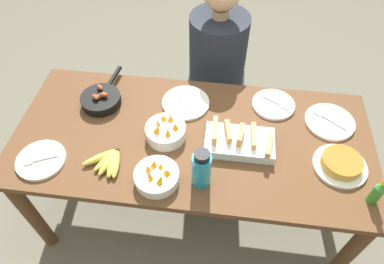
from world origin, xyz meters
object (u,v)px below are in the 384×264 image
Objects in this scene: empty_plate_near_front at (329,122)px; empty_plate_far_left at (41,160)px; melon_tray at (239,141)px; fruit_bowl_citrus at (166,131)px; banana_bunch at (109,161)px; fruit_bowl_mango at (157,176)px; empty_plate_mid_edge at (273,104)px; person_figure at (216,80)px; skillet at (101,99)px; frittata_plate_center at (341,164)px; water_bottle at (201,169)px; hot_sauce_bottle at (378,192)px; empty_plate_far_right at (186,103)px.

empty_plate_near_front and empty_plate_far_left have the same top height.
fruit_bowl_citrus is (-0.36, 0.01, 0.01)m from melon_tray.
fruit_bowl_mango is at bearing -14.74° from banana_bunch.
empty_plate_near_front is 1.27× the size of fruit_bowl_citrus.
person_figure reaches higher than empty_plate_mid_edge.
frittata_plate_center is (1.20, -0.26, -0.00)m from skillet.
fruit_bowl_mango is 0.25m from fruit_bowl_citrus.
frittata_plate_center reaches higher than banana_bunch.
water_bottle reaches higher than frittata_plate_center.
skillet is at bearing -138.75° from person_figure.
frittata_plate_center is (0.46, -0.06, -0.01)m from melon_tray.
fruit_bowl_citrus is at bearing -106.06° from person_figure.
fruit_bowl_citrus reaches higher than empty_plate_mid_edge.
fruit_bowl_citrus is (-0.82, 0.08, 0.01)m from frittata_plate_center.
fruit_bowl_mango is at bearing -131.04° from skillet.
melon_tray is 1.34× the size of frittata_plate_center.
fruit_bowl_citrus is 1.16× the size of hot_sauce_bottle.
empty_plate_mid_edge is 0.60m from fruit_bowl_citrus.
banana_bunch is 0.58× the size of melon_tray.
fruit_bowl_mango is 0.95× the size of water_bottle.
banana_bunch is 0.84× the size of empty_plate_far_left.
person_figure is at bearing 128.58° from empty_plate_mid_edge.
water_bottle reaches higher than banana_bunch.
frittata_plate_center is 1.07× the size of empty_plate_far_left.
empty_plate_far_right is (-0.75, 0.31, -0.02)m from frittata_plate_center.
melon_tray is (0.59, 0.18, 0.01)m from banana_bunch.
empty_plate_near_front is at bearing 35.14° from water_bottle.
water_bottle is at bearing -122.55° from empty_plate_mid_edge.
empty_plate_far_left is at bearing 165.13° from skillet.
banana_bunch is 0.52m from empty_plate_far_right.
melon_tray is 1.44× the size of empty_plate_far_left.
empty_plate_far_left is (-0.32, -0.03, -0.01)m from banana_bunch.
empty_plate_mid_edge is at bearing -51.42° from person_figure.
water_bottle is (-0.61, -0.43, 0.09)m from empty_plate_near_front.
banana_bunch is 0.76× the size of empty_plate_far_right.
frittata_plate_center is at bearing -87.59° from empty_plate_near_front.
frittata_plate_center is at bearing -7.93° from melon_tray.
water_bottle reaches higher than skillet.
empty_plate_far_right is at bearing 151.39° from hot_sauce_bottle.
fruit_bowl_mango reaches higher than empty_plate_near_front.
empty_plate_far_left is 0.90× the size of empty_plate_far_right.
frittata_plate_center is 0.20× the size of person_figure.
empty_plate_far_right is at bearing 139.86° from melon_tray.
empty_plate_mid_edge is at bearing 24.97° from empty_plate_far_left.
person_figure is (-0.33, 0.41, -0.23)m from empty_plate_mid_edge.
empty_plate_far_right is at bearing 106.03° from water_bottle.
empty_plate_far_left is at bearing 176.56° from fruit_bowl_mango.
empty_plate_near_front is 1.19× the size of water_bottle.
skillet is at bearing 111.65° from banana_bunch.
banana_bunch is at bearing -140.02° from fruit_bowl_citrus.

